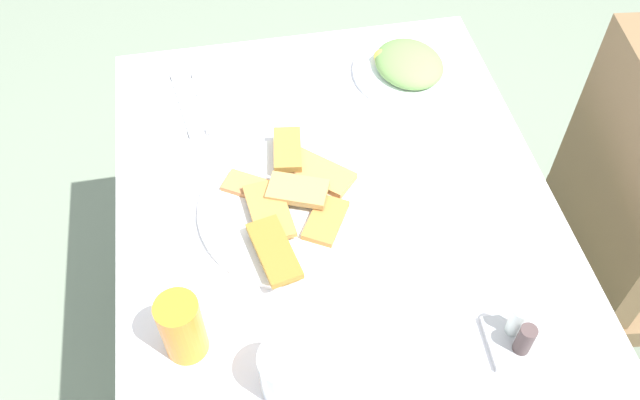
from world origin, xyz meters
TOP-DOWN VIEW (x-y plane):
  - ground_plane at (0.00, 0.00)m, footprint 6.00×6.00m
  - dining_table at (0.00, 0.00)m, footprint 1.02×0.79m
  - pide_platter at (-0.02, -0.08)m, footprint 0.35×0.34m
  - salad_plate_greens at (-0.34, 0.22)m, footprint 0.24×0.24m
  - soda_can at (0.22, -0.28)m, footprint 0.09×0.09m
  - drinking_glass at (0.31, -0.14)m, footprint 0.08×0.08m
  - paper_napkin at (-0.32, -0.24)m, footprint 0.16×0.16m
  - fork at (-0.32, -0.26)m, footprint 0.20×0.05m
  - spoon at (-0.32, -0.22)m, footprint 0.19×0.03m
  - condiment_caddy at (0.31, 0.22)m, footprint 0.09×0.09m

SIDE VIEW (x-z plane):
  - ground_plane at x=0.00m, z-range 0.00..0.00m
  - dining_table at x=0.00m, z-range 0.27..0.97m
  - paper_napkin at x=-0.32m, z-range 0.70..0.71m
  - fork at x=-0.32m, z-range 0.71..0.71m
  - spoon at x=-0.32m, z-range 0.71..0.71m
  - pide_platter at x=-0.02m, z-range 0.69..0.74m
  - salad_plate_greens at x=-0.34m, z-range 0.69..0.75m
  - condiment_caddy at x=0.31m, z-range 0.69..0.76m
  - drinking_glass at x=0.31m, z-range 0.70..0.79m
  - soda_can at x=0.22m, z-range 0.70..0.82m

